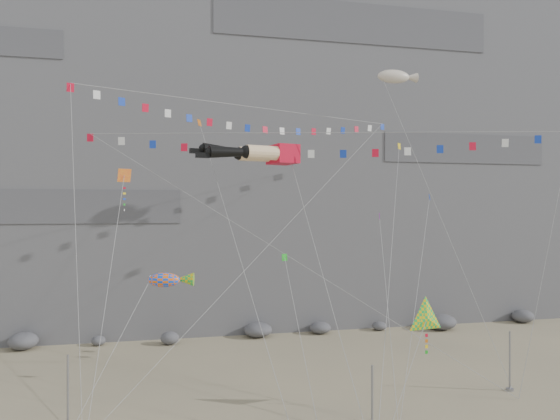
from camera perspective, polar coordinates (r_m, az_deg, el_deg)
The scene contains 18 objects.
ground at distance 35.63m, azimuth 3.16°, elevation -19.18°, with size 120.00×120.00×0.00m, color #9C8E6B.
cliff at distance 66.31m, azimuth -4.81°, elevation 11.60°, with size 80.00×28.00×50.00m, color slate.
talus_boulders at distance 51.40m, azimuth -2.31°, elevation -12.46°, with size 60.00×3.00×1.20m, color #5B5B60, non-canonical shape.
anchor_pole_left at distance 31.37m, azimuth -21.29°, elevation -17.74°, with size 0.12×0.12×4.31m, color gray.
anchor_pole_center at distance 29.33m, azimuth 9.61°, elevation -19.40°, with size 0.12×0.12×3.93m, color gray.
anchor_pole_right at distance 39.53m, azimuth 22.88°, elevation -14.32°, with size 0.12×0.12×3.85m, color gray.
legs_kite at distance 37.97m, azimuth -2.48°, elevation 5.92°, with size 7.92×14.70×20.55m.
flag_banner_upper at distance 42.93m, azimuth -2.50°, elevation 10.63°, with size 25.72×18.16×25.92m.
flag_banner_lower at distance 38.15m, azimuth 4.97°, elevation 8.04°, with size 32.04×11.01×20.91m.
harlequin_kite at distance 35.28m, azimuth -15.97°, elevation 3.40°, with size 2.40×8.97×16.05m.
fish_windsock at distance 32.48m, azimuth -12.05°, elevation -7.20°, with size 6.70×5.42×10.17m.
delta_kite at distance 33.46m, azimuth 15.07°, elevation -10.92°, with size 5.65×4.21×7.84m.
blimp_windsock at distance 47.10m, azimuth 11.80°, elevation 13.42°, with size 5.50×11.16×25.19m.
small_kite_a at distance 41.71m, azimuth -8.27°, elevation 8.49°, with size 4.08×16.18×24.22m.
small_kite_b at distance 42.33m, azimuth 10.36°, elevation -0.90°, with size 4.87×12.92×17.13m.
small_kite_c at distance 35.76m, azimuth 0.54°, elevation -5.29°, with size 0.98×10.09×12.80m.
small_kite_d at distance 46.34m, azimuth 12.32°, elevation 6.07°, with size 9.57×16.83×25.09m.
small_kite_e at distance 40.94m, azimuth 15.31°, elevation 0.87°, with size 7.21×9.50×16.79m.
Camera 1 is at (-9.48, -32.28, 11.74)m, focal length 35.00 mm.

